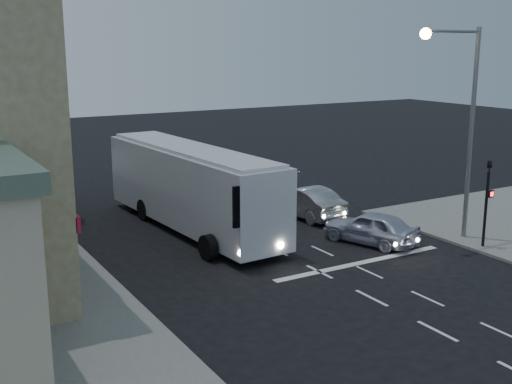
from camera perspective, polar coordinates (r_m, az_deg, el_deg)
ground at (r=23.10m, az=8.60°, el=-8.49°), size 120.00×120.00×0.00m
road_markings at (r=26.29m, az=6.25°, el=-5.73°), size 8.00×30.55×0.01m
tour_bus at (r=29.63m, az=-5.82°, el=0.60°), size 3.36×12.73×3.87m
car_suv at (r=28.09m, az=10.16°, el=-3.11°), size 2.99×4.53×1.43m
car_sedan_a at (r=32.03m, az=4.37°, el=-0.86°), size 1.91×4.78×1.55m
car_sedan_b at (r=36.80m, az=-0.36°, el=1.05°), size 3.87×6.02×1.62m
traffic_signal_main at (r=28.14m, az=19.88°, el=-0.09°), size 0.25×0.35×4.10m
streetlight at (r=28.36m, az=17.85°, el=6.95°), size 3.32×0.44×9.00m
street_tree at (r=32.32m, az=-20.52°, el=5.21°), size 4.00×4.00×6.20m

